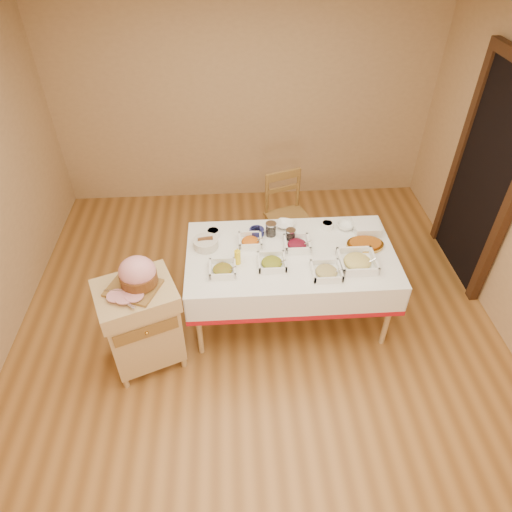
{
  "coord_description": "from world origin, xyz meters",
  "views": [
    {
      "loc": [
        -0.2,
        -2.73,
        3.3
      ],
      "look_at": [
        -0.01,
        0.2,
        0.83
      ],
      "focal_mm": 32.0,
      "sensor_mm": 36.0,
      "label": 1
    }
  ],
  "objects_px": {
    "plate_stack": "(366,227)",
    "preserve_jar_left": "(271,230)",
    "dining_table": "(290,267)",
    "butcher_cart": "(141,321)",
    "preserve_jar_right": "(291,235)",
    "brass_platter": "(365,244)",
    "ham_on_board": "(137,275)",
    "dining_chair": "(287,215)",
    "bread_basket": "(206,243)",
    "mustard_bottle": "(238,257)"
  },
  "relations": [
    {
      "from": "preserve_jar_left",
      "to": "bread_basket",
      "type": "xyz_separation_m",
      "value": [
        -0.59,
        -0.14,
        -0.02
      ]
    },
    {
      "from": "dining_table",
      "to": "butcher_cart",
      "type": "distance_m",
      "value": 1.36
    },
    {
      "from": "dining_table",
      "to": "brass_platter",
      "type": "height_order",
      "value": "brass_platter"
    },
    {
      "from": "preserve_jar_left",
      "to": "mustard_bottle",
      "type": "bearing_deg",
      "value": -129.92
    },
    {
      "from": "butcher_cart",
      "to": "preserve_jar_right",
      "type": "height_order",
      "value": "preserve_jar_right"
    },
    {
      "from": "ham_on_board",
      "to": "preserve_jar_right",
      "type": "distance_m",
      "value": 1.4
    },
    {
      "from": "plate_stack",
      "to": "brass_platter",
      "type": "xyz_separation_m",
      "value": [
        -0.06,
        -0.22,
        -0.02
      ]
    },
    {
      "from": "ham_on_board",
      "to": "mustard_bottle",
      "type": "height_order",
      "value": "ham_on_board"
    },
    {
      "from": "dining_table",
      "to": "ham_on_board",
      "type": "xyz_separation_m",
      "value": [
        -1.24,
        -0.43,
        0.37
      ]
    },
    {
      "from": "bread_basket",
      "to": "plate_stack",
      "type": "distance_m",
      "value": 1.48
    },
    {
      "from": "mustard_bottle",
      "to": "brass_platter",
      "type": "relative_size",
      "value": 0.5
    },
    {
      "from": "butcher_cart",
      "to": "plate_stack",
      "type": "distance_m",
      "value": 2.16
    },
    {
      "from": "butcher_cart",
      "to": "bread_basket",
      "type": "xyz_separation_m",
      "value": [
        0.54,
        0.6,
        0.32
      ]
    },
    {
      "from": "preserve_jar_right",
      "to": "brass_platter",
      "type": "height_order",
      "value": "preserve_jar_right"
    },
    {
      "from": "dining_table",
      "to": "dining_chair",
      "type": "bearing_deg",
      "value": 84.39
    },
    {
      "from": "dining_chair",
      "to": "butcher_cart",
      "type": "bearing_deg",
      "value": -134.05
    },
    {
      "from": "preserve_jar_left",
      "to": "mustard_bottle",
      "type": "distance_m",
      "value": 0.49
    },
    {
      "from": "mustard_bottle",
      "to": "bread_basket",
      "type": "bearing_deg",
      "value": 138.89
    },
    {
      "from": "mustard_bottle",
      "to": "preserve_jar_right",
      "type": "bearing_deg",
      "value": 30.72
    },
    {
      "from": "preserve_jar_right",
      "to": "plate_stack",
      "type": "bearing_deg",
      "value": 7.61
    },
    {
      "from": "preserve_jar_left",
      "to": "bread_basket",
      "type": "relative_size",
      "value": 0.58
    },
    {
      "from": "preserve_jar_right",
      "to": "ham_on_board",
      "type": "bearing_deg",
      "value": -153.85
    },
    {
      "from": "dining_table",
      "to": "plate_stack",
      "type": "bearing_deg",
      "value": 20.78
    },
    {
      "from": "preserve_jar_left",
      "to": "mustard_bottle",
      "type": "height_order",
      "value": "mustard_bottle"
    },
    {
      "from": "preserve_jar_left",
      "to": "preserve_jar_right",
      "type": "bearing_deg",
      "value": -27.83
    },
    {
      "from": "brass_platter",
      "to": "ham_on_board",
      "type": "bearing_deg",
      "value": -165.65
    },
    {
      "from": "dining_table",
      "to": "preserve_jar_right",
      "type": "distance_m",
      "value": 0.28
    },
    {
      "from": "ham_on_board",
      "to": "brass_platter",
      "type": "bearing_deg",
      "value": 14.35
    },
    {
      "from": "dining_table",
      "to": "dining_chair",
      "type": "height_order",
      "value": "dining_chair"
    },
    {
      "from": "butcher_cart",
      "to": "dining_chair",
      "type": "xyz_separation_m",
      "value": [
        1.37,
        1.42,
        0.0
      ]
    },
    {
      "from": "preserve_jar_right",
      "to": "plate_stack",
      "type": "relative_size",
      "value": 0.49
    },
    {
      "from": "ham_on_board",
      "to": "preserve_jar_right",
      "type": "bearing_deg",
      "value": 26.15
    },
    {
      "from": "butcher_cart",
      "to": "preserve_jar_left",
      "type": "bearing_deg",
      "value": 33.2
    },
    {
      "from": "brass_platter",
      "to": "mustard_bottle",
      "type": "bearing_deg",
      "value": -172.0
    },
    {
      "from": "mustard_bottle",
      "to": "plate_stack",
      "type": "height_order",
      "value": "mustard_bottle"
    },
    {
      "from": "preserve_jar_right",
      "to": "preserve_jar_left",
      "type": "bearing_deg",
      "value": 152.17
    },
    {
      "from": "plate_stack",
      "to": "preserve_jar_left",
      "type": "bearing_deg",
      "value": -179.61
    },
    {
      "from": "butcher_cart",
      "to": "preserve_jar_left",
      "type": "height_order",
      "value": "preserve_jar_left"
    },
    {
      "from": "ham_on_board",
      "to": "bread_basket",
      "type": "height_order",
      "value": "ham_on_board"
    },
    {
      "from": "preserve_jar_left",
      "to": "plate_stack",
      "type": "xyz_separation_m",
      "value": [
        0.88,
        0.01,
        -0.02
      ]
    },
    {
      "from": "butcher_cart",
      "to": "mustard_bottle",
      "type": "relative_size",
      "value": 5.21
    },
    {
      "from": "ham_on_board",
      "to": "dining_table",
      "type": "bearing_deg",
      "value": 19.33
    },
    {
      "from": "dining_table",
      "to": "preserve_jar_left",
      "type": "relative_size",
      "value": 14.21
    },
    {
      "from": "dining_chair",
      "to": "preserve_jar_left",
      "type": "relative_size",
      "value": 7.39
    },
    {
      "from": "butcher_cart",
      "to": "mustard_bottle",
      "type": "bearing_deg",
      "value": 23.93
    },
    {
      "from": "dining_chair",
      "to": "brass_platter",
      "type": "relative_size",
      "value": 2.87
    },
    {
      "from": "preserve_jar_left",
      "to": "bread_basket",
      "type": "distance_m",
      "value": 0.6
    },
    {
      "from": "dining_chair",
      "to": "bread_basket",
      "type": "height_order",
      "value": "dining_chair"
    },
    {
      "from": "dining_table",
      "to": "preserve_jar_left",
      "type": "distance_m",
      "value": 0.38
    },
    {
      "from": "preserve_jar_right",
      "to": "bread_basket",
      "type": "height_order",
      "value": "preserve_jar_right"
    }
  ]
}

